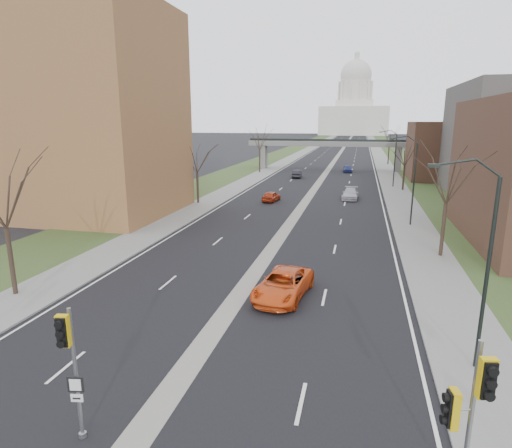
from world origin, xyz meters
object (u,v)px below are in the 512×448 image
at_px(car_right_mid, 350,194).
at_px(car_right_far, 348,169).
at_px(signal_pole_median, 69,354).
at_px(signal_pole_right, 469,404).
at_px(car_left_near, 271,196).
at_px(car_right_near, 283,285).
at_px(car_left_far, 297,174).

height_order(car_right_mid, car_right_far, car_right_far).
bearing_deg(signal_pole_median, signal_pole_right, -8.98).
relative_size(car_left_near, car_right_near, 0.70).
bearing_deg(car_left_far, signal_pole_median, 89.00).
height_order(signal_pole_right, car_right_mid, signal_pole_right).
xyz_separation_m(car_left_near, car_left_far, (-0.22, 24.39, 0.04)).
bearing_deg(car_left_near, car_right_near, 110.40).
distance_m(signal_pole_right, car_right_near, 14.89).
height_order(car_left_near, car_right_far, car_right_far).
bearing_deg(car_left_far, car_right_mid, 113.09).
xyz_separation_m(signal_pole_right, car_right_far, (-5.50, 78.46, -2.46)).
distance_m(car_right_near, car_right_mid, 34.37).
distance_m(car_left_far, car_right_far, 14.06).
height_order(signal_pole_median, car_right_mid, signal_pole_median).
xyz_separation_m(car_right_near, car_right_far, (1.55, 65.57, -0.04)).
xyz_separation_m(car_right_near, car_right_mid, (2.94, 34.24, -0.06)).
bearing_deg(car_right_mid, car_left_near, -155.51).
distance_m(signal_pole_median, car_right_near, 14.14).
bearing_deg(car_left_near, signal_pole_median, 100.87).
xyz_separation_m(signal_pole_right, car_left_far, (-14.22, 67.43, -2.49)).
height_order(signal_pole_median, car_left_far, signal_pole_median).
relative_size(signal_pole_median, car_right_mid, 0.94).
bearing_deg(car_right_near, car_left_near, 110.67).
xyz_separation_m(signal_pole_median, car_left_near, (-2.62, 43.38, -2.55)).
height_order(signal_pole_median, signal_pole_right, signal_pole_right).
bearing_deg(car_left_near, car_left_far, -82.07).
relative_size(car_left_far, car_right_far, 0.99).
height_order(signal_pole_right, car_right_near, signal_pole_right).
height_order(signal_pole_median, car_left_near, signal_pole_median).
xyz_separation_m(signal_pole_median, car_right_mid, (7.27, 47.48, -2.50)).
bearing_deg(car_right_mid, signal_pole_median, -96.71).
xyz_separation_m(car_left_near, car_right_mid, (9.89, 4.10, 0.05)).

